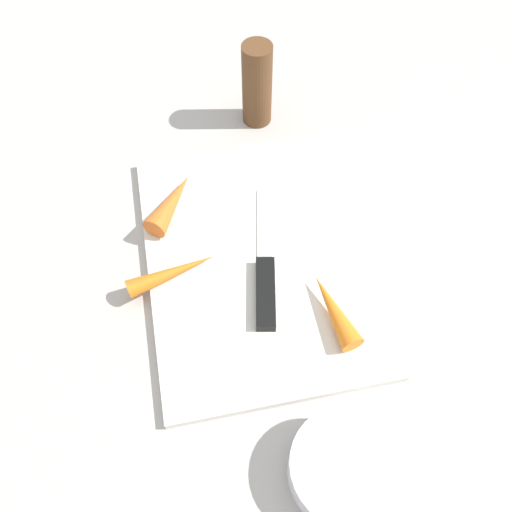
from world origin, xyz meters
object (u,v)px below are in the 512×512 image
object	(u,v)px
knife	(265,283)
carrot_shortest	(172,202)
carrot_longest	(173,272)
small_bowl	(345,469)
carrot_medium	(334,310)
cutting_board	(256,259)
pepper_grinder	(257,85)

from	to	relation	value
knife	carrot_shortest	world-z (taller)	carrot_shortest
knife	carrot_longest	distance (m)	0.11
carrot_shortest	small_bowl	bearing A→B (deg)	-125.50
knife	carrot_medium	distance (m)	0.08
knife	carrot_medium	bearing A→B (deg)	-116.56
cutting_board	pepper_grinder	world-z (taller)	pepper_grinder
carrot_medium	small_bowl	bearing A→B (deg)	156.81
carrot_medium	small_bowl	size ratio (longest dim) A/B	0.86
cutting_board	carrot_longest	size ratio (longest dim) A/B	3.32
carrot_shortest	carrot_longest	distance (m)	0.10
cutting_board	carrot_medium	size ratio (longest dim) A/B	3.90
carrot_medium	small_bowl	distance (m)	0.17
carrot_shortest	carrot_medium	bearing A→B (deg)	-104.43
small_bowl	pepper_grinder	size ratio (longest dim) A/B	0.87
carrot_shortest	carrot_medium	distance (m)	0.24
carrot_shortest	carrot_longest	world-z (taller)	carrot_shortest
cutting_board	small_bowl	bearing A→B (deg)	-172.34
carrot_longest	cutting_board	bearing A→B (deg)	-8.24
small_bowl	pepper_grinder	xyz separation A→B (m)	(0.50, -0.02, 0.04)
knife	carrot_shortest	bearing A→B (deg)	46.08
small_bowl	knife	bearing A→B (deg)	8.57
cutting_board	carrot_longest	bearing A→B (deg)	95.59
carrot_medium	carrot_longest	bearing A→B (deg)	52.54
cutting_board	carrot_medium	world-z (taller)	carrot_medium
small_bowl	carrot_shortest	bearing A→B (deg)	19.79
carrot_shortest	cutting_board	bearing A→B (deg)	-100.26
cutting_board	carrot_medium	distance (m)	0.12
carrot_medium	small_bowl	world-z (taller)	small_bowl
carrot_longest	small_bowl	size ratio (longest dim) A/B	1.01
carrot_medium	pepper_grinder	xyz separation A→B (m)	(0.34, 0.02, 0.04)
carrot_shortest	knife	bearing A→B (deg)	-110.38
cutting_board	small_bowl	size ratio (longest dim) A/B	3.36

